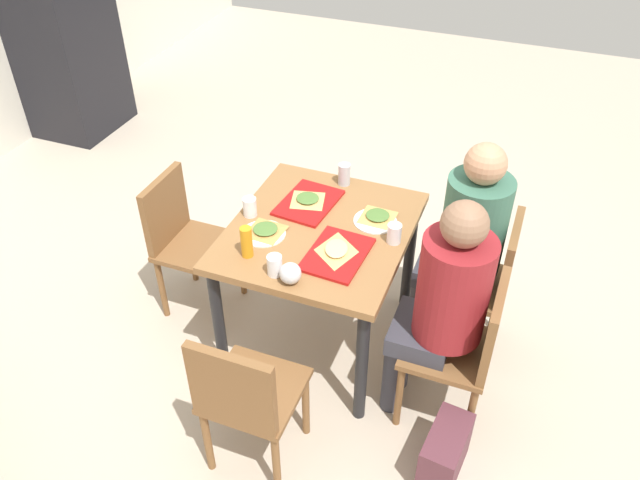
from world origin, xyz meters
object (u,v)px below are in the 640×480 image
(chair_near_left, at_px, (467,344))
(foil_bundle, at_px, (290,273))
(person_in_brown_jacket, at_px, (465,234))
(person_in_red, at_px, (443,298))
(pizza_slice_a, at_px, (336,249))
(tray_red_far, at_px, (309,203))
(plastic_cup_a, at_px, (250,207))
(main_table, at_px, (320,245))
(chair_far_side, at_px, (184,235))
(chair_near_right, at_px, (485,278))
(plastic_cup_c, at_px, (275,265))
(chair_left_end, at_px, (245,396))
(plastic_cup_b, at_px, (394,233))
(pizza_slice_d, at_px, (378,216))
(drink_fridge, at_px, (60,18))
(tray_red_near, at_px, (337,254))
(paper_plate_center, at_px, (263,234))
(paper_plate_near_edge, at_px, (375,221))
(pizza_slice_b, at_px, (308,199))
(condiment_bottle, at_px, (247,242))
(soda_can, at_px, (344,174))
(handbag, at_px, (445,453))
(pizza_slice_c, at_px, (265,230))

(chair_near_left, distance_m, foil_bundle, 0.88)
(person_in_brown_jacket, bearing_deg, person_in_red, 180.00)
(pizza_slice_a, bearing_deg, tray_red_far, 39.53)
(person_in_brown_jacket, xyz_separation_m, plastic_cup_a, (-0.27, 1.06, 0.08))
(main_table, distance_m, chair_far_side, 0.84)
(main_table, height_order, chair_near_right, chair_near_right)
(chair_near_left, distance_m, person_in_red, 0.28)
(chair_far_side, bearing_deg, plastic_cup_c, -117.75)
(chair_left_end, distance_m, pizza_slice_a, 0.79)
(pizza_slice_a, xyz_separation_m, plastic_cup_b, (0.19, -0.23, 0.03))
(chair_near_left, relative_size, chair_left_end, 1.00)
(chair_left_end, relative_size, plastic_cup_b, 8.48)
(chair_far_side, height_order, plastic_cup_c, plastic_cup_c)
(person_in_brown_jacket, distance_m, pizza_slice_a, 0.68)
(pizza_slice_d, height_order, drink_fridge, drink_fridge)
(tray_red_near, distance_m, paper_plate_center, 0.40)
(paper_plate_near_edge, bearing_deg, foil_bundle, 159.03)
(tray_red_near, xyz_separation_m, pizza_slice_b, (0.35, 0.29, 0.02))
(person_in_red, relative_size, condiment_bottle, 7.86)
(chair_left_end, bearing_deg, person_in_brown_jacket, -31.12)
(chair_far_side, relative_size, paper_plate_near_edge, 3.86)
(condiment_bottle, xyz_separation_m, foil_bundle, (-0.10, -0.26, -0.03))
(tray_red_far, height_order, paper_plate_near_edge, tray_red_far)
(chair_near_right, relative_size, chair_far_side, 1.00)
(foil_bundle, bearing_deg, paper_plate_center, 43.88)
(tray_red_far, relative_size, condiment_bottle, 2.25)
(chair_far_side, distance_m, pizza_slice_a, 1.03)
(soda_can, bearing_deg, chair_left_end, -179.04)
(paper_plate_near_edge, height_order, pizza_slice_d, pizza_slice_d)
(paper_plate_center, relative_size, plastic_cup_c, 2.20)
(tray_red_far, xyz_separation_m, foil_bundle, (-0.60, -0.15, 0.04))
(main_table, relative_size, soda_can, 8.16)
(tray_red_far, bearing_deg, paper_plate_center, 161.27)
(chair_left_end, distance_m, plastic_cup_b, 1.03)
(plastic_cup_a, bearing_deg, tray_red_far, -50.48)
(chair_left_end, height_order, pizza_slice_a, chair_left_end)
(plastic_cup_a, xyz_separation_m, handbag, (-0.57, -1.21, -0.68))
(paper_plate_center, xyz_separation_m, pizza_slice_b, (0.33, -0.10, 0.02))
(tray_red_far, xyz_separation_m, plastic_cup_c, (-0.57, -0.07, 0.04))
(plastic_cup_a, xyz_separation_m, foil_bundle, (-0.40, -0.40, 0.00))
(chair_left_end, bearing_deg, person_in_red, -47.17)
(person_in_brown_jacket, relative_size, plastic_cup_b, 12.58)
(chair_left_end, bearing_deg, paper_plate_center, 18.25)
(paper_plate_near_edge, distance_m, pizza_slice_c, 0.56)
(chair_near_right, distance_m, person_in_brown_jacket, 0.28)
(pizza_slice_b, bearing_deg, condiment_bottle, 168.52)
(pizza_slice_c, bearing_deg, person_in_red, -97.24)
(tray_red_far, distance_m, paper_plate_center, 0.34)
(person_in_red, distance_m, pizza_slice_a, 0.55)
(tray_red_far, height_order, pizza_slice_a, pizza_slice_a)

